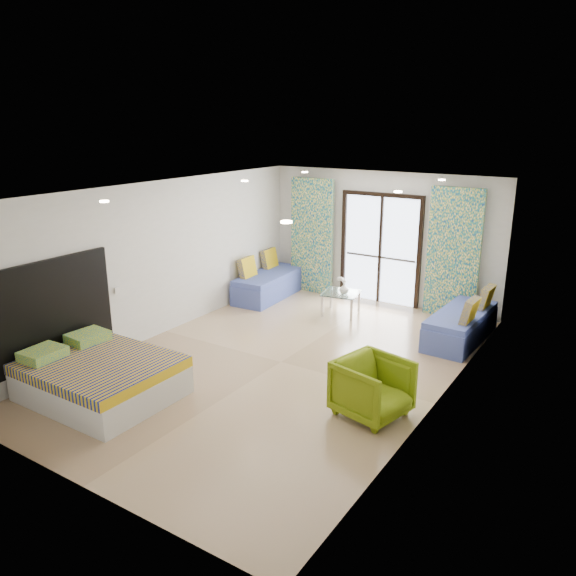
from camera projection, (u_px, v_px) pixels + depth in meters
The scene contains 24 objects.
floor at pixel (281, 362), 8.88m from camera, with size 5.00×7.50×0.01m, color #A0815F, non-canonical shape.
ceiling at pixel (280, 190), 8.10m from camera, with size 5.00×7.50×0.01m, color silver, non-canonical shape.
wall_back at pixel (381, 238), 11.51m from camera, with size 5.00×0.01×2.70m, color silver, non-canonical shape.
wall_front at pixel (69, 369), 5.47m from camera, with size 5.00×0.01×2.70m, color silver, non-canonical shape.
wall_left at pixel (161, 259), 9.78m from camera, with size 0.01×7.50×2.70m, color silver, non-canonical shape.
wall_right at pixel (443, 309), 7.19m from camera, with size 0.01×7.50×2.70m, color silver, non-canonical shape.
balcony_door at pixel (381, 243), 11.51m from camera, with size 1.76×0.08×2.28m.
balcony_rail at pixel (380, 257), 11.61m from camera, with size 1.52×0.03×0.04m, color #595451.
curtain_left at pixel (312, 236), 12.20m from camera, with size 1.00×0.10×2.50m, color white.
curtain_right at pixel (453, 254), 10.59m from camera, with size 1.00×0.10×2.50m, color white.
downlight_a at pixel (104, 201), 7.22m from camera, with size 0.12×0.12×0.02m, color #FFE0B2.
downlight_b at pixel (286, 222), 5.77m from camera, with size 0.12×0.12×0.02m, color #FFE0B2.
downlight_c at pixel (245, 181), 9.64m from camera, with size 0.12×0.12×0.02m, color #FFE0B2.
downlight_d at pixel (398, 192), 8.19m from camera, with size 0.12×0.12×0.02m, color #FFE0B2.
downlight_e at pixel (305, 172), 11.25m from camera, with size 0.12×0.12×0.02m, color #FFE0B2.
downlight_f at pixel (442, 180), 9.80m from camera, with size 0.12×0.12×0.02m, color #FFE0B2.
headboard at pixel (49, 312), 8.01m from camera, with size 0.06×2.10×1.50m, color black.
switch_plate at pixel (117, 290), 9.02m from camera, with size 0.02×0.10×0.10m, color silver.
bed at pixel (100, 377), 7.72m from camera, with size 1.95×1.59×0.67m.
daybed_left at pixel (269, 284), 12.08m from camera, with size 0.86×1.96×0.94m.
daybed_right at pixel (462, 325), 9.67m from camera, with size 0.80×1.91×0.93m.
coffee_table at pixel (341, 295), 10.97m from camera, with size 0.79×0.79×0.77m.
vase at pixel (344, 289), 10.86m from camera, with size 0.19×0.20×0.19m, color white.
armchair at pixel (373, 385), 7.17m from camera, with size 0.82×0.77×0.84m, color olive.
Camera 1 is at (4.51, -6.80, 3.68)m, focal length 35.00 mm.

